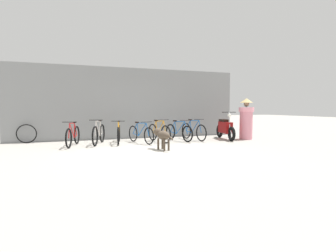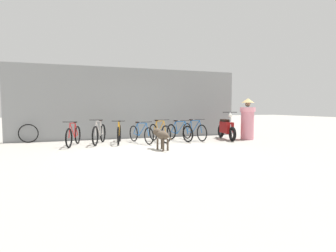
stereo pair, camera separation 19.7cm
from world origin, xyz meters
TOP-DOWN VIEW (x-y plane):
  - ground_plane at (0.00, 0.00)m, footprint 60.00×60.00m
  - shop_wall_back at (0.00, 3.32)m, footprint 9.48×0.20m
  - bicycle_0 at (-2.29, 1.77)m, footprint 0.55×1.59m
  - bicycle_1 at (-1.43, 1.95)m, footprint 0.63×1.61m
  - bicycle_2 at (-0.73, 1.96)m, footprint 0.49×1.69m
  - bicycle_3 at (0.03, 1.75)m, footprint 0.62×1.62m
  - bicycle_4 at (0.74, 1.79)m, footprint 0.51×1.58m
  - bicycle_5 at (1.58, 1.88)m, footprint 0.57×1.67m
  - bicycle_6 at (2.23, 1.91)m, footprint 0.46×1.67m
  - motorcycle at (3.55, 1.68)m, footprint 0.58×1.84m
  - stray_dog at (0.28, 0.03)m, footprint 0.42×1.02m
  - person_in_robes at (4.34, 1.39)m, footprint 0.75×0.75m
  - spare_tire_left at (-3.87, 3.07)m, footprint 0.69×0.07m

SIDE VIEW (x-z plane):
  - ground_plane at x=0.00m, z-range 0.00..0.00m
  - bicycle_3 at x=0.03m, z-range -0.07..0.73m
  - bicycle_5 at x=1.58m, z-range -0.08..0.74m
  - bicycle_2 at x=-0.73m, z-range -0.08..0.76m
  - bicycle_0 at x=-2.29m, z-range -0.08..0.76m
  - spare_tire_left at x=-3.87m, z-range 0.00..0.69m
  - bicycle_6 at x=2.23m, z-range -0.07..0.77m
  - bicycle_4 at x=0.74m, z-range -0.08..0.78m
  - bicycle_1 at x=-1.43m, z-range -0.08..0.80m
  - motorcycle at x=3.55m, z-range -0.12..1.00m
  - stray_dog at x=0.28m, z-range 0.12..0.77m
  - person_in_robes at x=4.34m, z-range 0.01..1.67m
  - shop_wall_back at x=0.00m, z-range 0.00..2.92m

